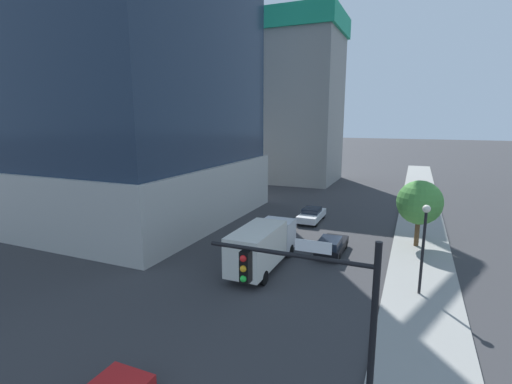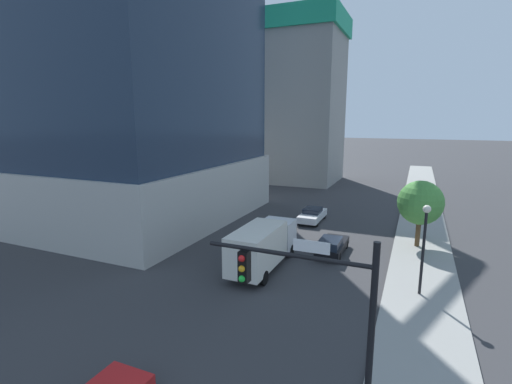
# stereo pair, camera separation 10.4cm
# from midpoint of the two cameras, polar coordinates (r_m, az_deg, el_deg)

# --- Properties ---
(sidewalk) EXTENTS (4.18, 120.00, 0.15)m
(sidewalk) POSITION_cam_midpoint_polar(r_m,az_deg,el_deg) (27.84, 23.90, -10.72)
(sidewalk) COLOR gray
(sidewalk) RESTS_ON ground
(construction_building) EXTENTS (14.82, 24.32, 34.52)m
(construction_building) POSITION_cam_midpoint_polar(r_m,az_deg,el_deg) (61.51, 5.78, 15.00)
(construction_building) COLOR gray
(construction_building) RESTS_ON ground
(traffic_light_pole) EXTENTS (5.32, 0.48, 6.55)m
(traffic_light_pole) POSITION_cam_midpoint_polar(r_m,az_deg,el_deg) (11.78, 8.80, -16.49)
(traffic_light_pole) COLOR black
(traffic_light_pole) RESTS_ON sidewalk
(street_lamp) EXTENTS (0.44, 0.44, 5.21)m
(street_lamp) POSITION_cam_midpoint_polar(r_m,az_deg,el_deg) (22.82, 24.24, -6.10)
(street_lamp) COLOR black
(street_lamp) RESTS_ON sidewalk
(street_tree) EXTENTS (3.42, 3.42, 5.21)m
(street_tree) POSITION_cam_midpoint_polar(r_m,az_deg,el_deg) (31.38, 23.69, -1.50)
(street_tree) COLOR brown
(street_tree) RESTS_ON sidewalk
(car_white) EXTENTS (1.87, 4.65, 1.37)m
(car_white) POSITION_cam_midpoint_polar(r_m,az_deg,el_deg) (37.19, 8.44, -3.45)
(car_white) COLOR silver
(car_white) RESTS_ON ground
(car_black) EXTENTS (1.75, 4.41, 1.40)m
(car_black) POSITION_cam_midpoint_polar(r_m,az_deg,el_deg) (28.60, 11.37, -8.03)
(car_black) COLOR black
(car_black) RESTS_ON ground
(box_truck) EXTENTS (2.31, 7.56, 3.07)m
(box_truck) POSITION_cam_midpoint_polar(r_m,az_deg,el_deg) (25.17, 0.89, -8.02)
(box_truck) COLOR silver
(box_truck) RESTS_ON ground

